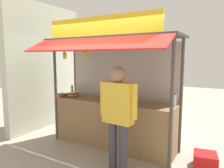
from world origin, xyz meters
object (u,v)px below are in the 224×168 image
Objects in this scene: banana_bunch_inner_right at (65,56)px; water_bottle_back_left at (120,94)px; plastic_crate at (205,161)px; water_bottle_mid_right at (174,100)px; water_bottle_far_right at (105,94)px; water_bottle_rear_center at (72,90)px; magazine_stack_mid_left at (61,95)px; magazine_stack_center at (73,94)px; banana_bunch_inner_left at (85,55)px; vendor_person at (118,110)px.

water_bottle_back_left is at bearing 24.14° from banana_bunch_inner_right.
water_bottle_back_left is at bearing 178.05° from plastic_crate.
water_bottle_mid_right is at bearing 5.28° from water_bottle_back_left.
plastic_crate is (1.98, 0.02, -0.97)m from water_bottle_far_right.
water_bottle_far_right is (1.07, -0.19, 0.03)m from water_bottle_rear_center.
water_bottle_back_left reaches higher than water_bottle_rear_center.
magazine_stack_mid_left is (-2.44, -0.38, -0.08)m from water_bottle_mid_right.
magazine_stack_center is 1.13m from banana_bunch_inner_left.
magazine_stack_center reaches higher than plastic_crate.
magazine_stack_mid_left is at bearing -168.68° from water_bottle_far_right.
water_bottle_mid_right is 2.45m from water_bottle_rear_center.
water_bottle_rear_center is 1.08m from water_bottle_far_right.
magazine_stack_center is (-1.14, -0.11, -0.10)m from water_bottle_back_left.
magazine_stack_mid_left is 3.16m from plastic_crate.
magazine_stack_mid_left is 1.03× the size of magazine_stack_center.
water_bottle_far_right is 1.15m from banana_bunch_inner_right.
banana_bunch_inner_left reaches higher than magazine_stack_center.
water_bottle_far_right is 1.12m from vendor_person.
banana_bunch_inner_right is (0.33, -0.58, 0.82)m from water_bottle_rear_center.
water_bottle_back_left is 1.41× the size of water_bottle_rear_center.
banana_bunch_inner_left is 0.52m from banana_bunch_inner_right.
plastic_crate is at bearing -3.26° from water_bottle_rear_center.
water_bottle_rear_center is at bearing 119.63° from banana_bunch_inner_right.
banana_bunch_inner_right is at bearing -73.61° from magazine_stack_center.
water_bottle_back_left is 0.31m from water_bottle_far_right.
water_bottle_rear_center is 3.19m from plastic_crate.
banana_bunch_inner_left is at bearing -118.50° from water_bottle_far_right.
magazine_stack_mid_left is 0.90× the size of banana_bunch_inner_left.
banana_bunch_inner_left is at bearing -169.50° from plastic_crate.
water_bottle_back_left is 1.00m from vendor_person.
water_bottle_back_left is 1.39m from magazine_stack_mid_left.
vendor_person is at bearing -63.33° from water_bottle_back_left.
plastic_crate is at bearing 1.07° from magazine_stack_center.
water_bottle_mid_right is at bearing 5.38° from magazine_stack_center.
water_bottle_rear_center is 0.74× the size of banana_bunch_inner_right.
banana_bunch_inner_right reaches higher than vendor_person.
banana_bunch_inner_left is at bearing 0.29° from banana_bunch_inner_right.
banana_bunch_inner_right is 0.18× the size of vendor_person.
plastic_crate is at bearing 0.45° from water_bottle_far_right.
vendor_person is (0.45, -0.89, -0.08)m from water_bottle_back_left.
banana_bunch_inner_right is (0.32, -0.18, 0.89)m from magazine_stack_mid_left.
magazine_stack_center is 0.15× the size of vendor_person.
magazine_stack_center is at bearing 39.15° from magazine_stack_mid_left.
magazine_stack_mid_left is at bearing -171.08° from water_bottle_mid_right.
banana_bunch_inner_right reaches higher than plastic_crate.
water_bottle_back_left is at bearing 41.80° from banana_bunch_inner_left.
magazine_stack_mid_left is (-1.36, -0.28, -0.11)m from water_bottle_back_left.
banana_bunch_inner_right is at bearing -60.37° from water_bottle_rear_center.
water_bottle_far_right is at bearing 28.19° from banana_bunch_inner_right.
magazine_stack_mid_left is 0.73× the size of plastic_crate.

